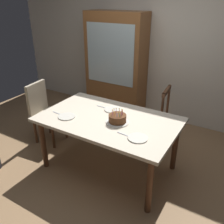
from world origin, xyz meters
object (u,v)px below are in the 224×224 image
at_px(plate_near_celebrant, 67,116).
at_px(plate_near_guest, 138,138).
at_px(dining_table, 109,124).
at_px(birthday_cake, 117,119).
at_px(chair_upholstered, 44,109).
at_px(chair_spindle_back, 153,118).
at_px(china_cabinet, 116,66).
at_px(plate_far_side, 112,109).

bearing_deg(plate_near_celebrant, plate_near_guest, 0.00).
distance_m(dining_table, plate_near_celebrant, 0.54).
height_order(birthday_cake, chair_upholstered, chair_upholstered).
bearing_deg(plate_near_guest, chair_spindle_back, 103.05).
bearing_deg(plate_near_guest, plate_near_celebrant, 180.00).
bearing_deg(plate_near_celebrant, china_cabinet, 100.21).
xyz_separation_m(plate_near_celebrant, plate_near_guest, (0.99, 0.00, 0.00)).
height_order(birthday_cake, china_cabinet, china_cabinet).
bearing_deg(dining_table, chair_spindle_back, 72.70).
height_order(chair_upholstered, china_cabinet, china_cabinet).
bearing_deg(china_cabinet, chair_upholstered, -107.28).
relative_size(plate_far_side, chair_upholstered, 0.23).
distance_m(plate_near_celebrant, chair_upholstered, 0.88).
bearing_deg(chair_upholstered, dining_table, -4.74).
distance_m(plate_far_side, chair_spindle_back, 0.77).
relative_size(plate_near_guest, chair_spindle_back, 0.23).
xyz_separation_m(chair_spindle_back, china_cabinet, (-1.06, 0.71, 0.49)).
relative_size(birthday_cake, plate_far_side, 1.27).
distance_m(birthday_cake, plate_near_celebrant, 0.65).
xyz_separation_m(dining_table, china_cabinet, (-0.80, 1.56, 0.28)).
distance_m(plate_near_celebrant, plate_far_side, 0.61).
distance_m(dining_table, chair_upholstered, 1.26).
xyz_separation_m(chair_upholstered, china_cabinet, (0.45, 1.45, 0.42)).
distance_m(plate_far_side, chair_upholstered, 1.19).
distance_m(plate_near_guest, chair_spindle_back, 1.15).
xyz_separation_m(birthday_cake, plate_far_side, (-0.24, 0.28, -0.04)).
bearing_deg(chair_spindle_back, plate_far_side, -119.78).
relative_size(dining_table, chair_spindle_back, 1.81).
height_order(dining_table, plate_near_celebrant, plate_near_celebrant).
bearing_deg(birthday_cake, chair_spindle_back, 82.61).
xyz_separation_m(birthday_cake, plate_near_celebrant, (-0.62, -0.20, -0.04)).
bearing_deg(plate_far_side, dining_table, -70.02).
relative_size(birthday_cake, china_cabinet, 0.15).
height_order(birthday_cake, chair_spindle_back, chair_spindle_back).
xyz_separation_m(plate_near_celebrant, chair_upholstered, (-0.78, 0.34, -0.23)).
bearing_deg(plate_far_side, birthday_cake, -49.52).
distance_m(birthday_cake, plate_near_guest, 0.42).
bearing_deg(chair_spindle_back, dining_table, -107.30).
bearing_deg(chair_spindle_back, plate_near_celebrant, -124.19).
height_order(chair_spindle_back, china_cabinet, china_cabinet).
bearing_deg(dining_table, birthday_cake, -14.72).
relative_size(birthday_cake, chair_upholstered, 0.29).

